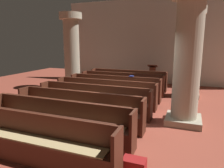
# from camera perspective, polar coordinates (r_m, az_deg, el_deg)

# --- Properties ---
(ground_plane) EXTENTS (19.20, 19.20, 0.00)m
(ground_plane) POSITION_cam_1_polar(r_m,az_deg,el_deg) (6.13, 0.79, -9.76)
(ground_plane) COLOR brown
(back_wall) EXTENTS (10.00, 0.16, 4.50)m
(back_wall) POSITION_cam_1_polar(r_m,az_deg,el_deg) (11.62, 11.37, 11.38)
(back_wall) COLOR beige
(back_wall) RESTS_ON ground
(pew_row_0) EXTENTS (3.68, 0.47, 0.90)m
(pew_row_0) POSITION_cam_1_polar(r_m,az_deg,el_deg) (10.01, 4.39, 1.42)
(pew_row_0) COLOR #4C2316
(pew_row_0) RESTS_ON ground
(pew_row_1) EXTENTS (3.68, 0.46, 0.90)m
(pew_row_1) POSITION_cam_1_polar(r_m,az_deg,el_deg) (9.12, 2.69, 0.45)
(pew_row_1) COLOR #4C2316
(pew_row_1) RESTS_ON ground
(pew_row_2) EXTENTS (3.68, 0.46, 0.90)m
(pew_row_2) POSITION_cam_1_polar(r_m,az_deg,el_deg) (8.24, 0.63, -0.73)
(pew_row_2) COLOR #4C2316
(pew_row_2) RESTS_ON ground
(pew_row_3) EXTENTS (3.68, 0.47, 0.90)m
(pew_row_3) POSITION_cam_1_polar(r_m,az_deg,el_deg) (7.38, -1.93, -2.19)
(pew_row_3) COLOR #4C2316
(pew_row_3) RESTS_ON ground
(pew_row_4) EXTENTS (3.68, 0.46, 0.90)m
(pew_row_4) POSITION_cam_1_polar(r_m,az_deg,el_deg) (6.54, -5.15, -4.02)
(pew_row_4) COLOR #4C2316
(pew_row_4) RESTS_ON ground
(pew_row_5) EXTENTS (3.68, 0.46, 0.90)m
(pew_row_5) POSITION_cam_1_polar(r_m,az_deg,el_deg) (5.74, -9.33, -6.35)
(pew_row_5) COLOR #4C2316
(pew_row_5) RESTS_ON ground
(pew_row_6) EXTENTS (3.68, 0.47, 0.90)m
(pew_row_6) POSITION_cam_1_polar(r_m,az_deg,el_deg) (4.99, -14.87, -9.36)
(pew_row_6) COLOR #4C2316
(pew_row_6) RESTS_ON ground
(pew_row_7) EXTENTS (3.68, 0.46, 0.90)m
(pew_row_7) POSITION_cam_1_polar(r_m,az_deg,el_deg) (4.32, -22.39, -13.23)
(pew_row_7) COLOR #4C2316
(pew_row_7) RESTS_ON ground
(pillar_aisle_side) EXTENTS (1.07, 1.07, 3.58)m
(pillar_aisle_side) POSITION_cam_1_polar(r_m,az_deg,el_deg) (9.00, 20.52, 8.45)
(pillar_aisle_side) COLOR #9F967E
(pillar_aisle_side) RESTS_ON ground
(pillar_far_side) EXTENTS (1.07, 1.07, 3.58)m
(pillar_far_side) POSITION_cam_1_polar(r_m,az_deg,el_deg) (10.32, -11.03, 9.25)
(pillar_far_side) COLOR #9F967E
(pillar_far_side) RESTS_ON ground
(pillar_aisle_rear) EXTENTS (1.02, 1.02, 3.58)m
(pillar_aisle_rear) POSITION_cam_1_polar(r_m,az_deg,el_deg) (5.83, 20.14, 7.22)
(pillar_aisle_rear) COLOR #9F967E
(pillar_aisle_rear) RESTS_ON ground
(lectern) EXTENTS (0.48, 0.45, 1.08)m
(lectern) POSITION_cam_1_polar(r_m,az_deg,el_deg) (11.05, 11.02, 2.05)
(lectern) COLOR #492215
(lectern) RESTS_ON ground
(hymn_book) EXTENTS (0.15, 0.20, 0.03)m
(hymn_book) POSITION_cam_1_polar(r_m,az_deg,el_deg) (8.14, 5.39, 2.18)
(hymn_book) COLOR navy
(hymn_book) RESTS_ON pew_row_2
(kneeler_box_red) EXTENTS (0.41, 0.26, 0.20)m
(kneeler_box_red) POSITION_cam_1_polar(r_m,az_deg,el_deg) (3.95, 6.13, -21.10)
(kneeler_box_red) COLOR maroon
(kneeler_box_red) RESTS_ON ground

